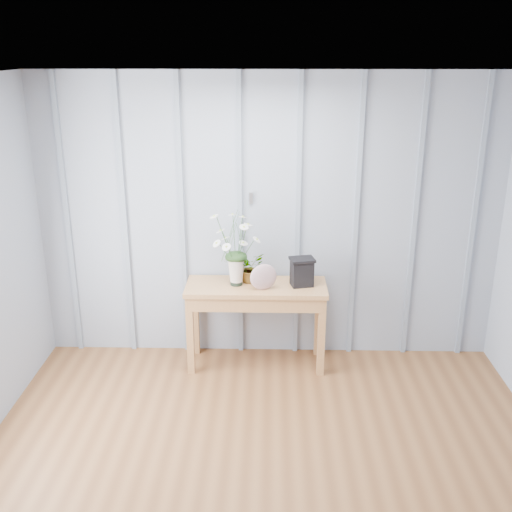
{
  "coord_description": "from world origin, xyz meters",
  "views": [
    {
      "loc": [
        0.01,
        -2.73,
        2.68
      ],
      "look_at": [
        -0.1,
        1.94,
        1.03
      ],
      "focal_mm": 42.0,
      "sensor_mm": 36.0,
      "label": 1
    }
  ],
  "objects_px": {
    "sideboard": "(256,297)",
    "felt_disc_vessel": "(263,277)",
    "daisy_vase": "(236,239)",
    "carved_box": "(302,272)"
  },
  "relations": [
    {
      "from": "felt_disc_vessel",
      "to": "carved_box",
      "type": "height_order",
      "value": "carved_box"
    },
    {
      "from": "sideboard",
      "to": "felt_disc_vessel",
      "type": "bearing_deg",
      "value": -58.5
    },
    {
      "from": "daisy_vase",
      "to": "felt_disc_vessel",
      "type": "relative_size",
      "value": 2.85
    },
    {
      "from": "felt_disc_vessel",
      "to": "sideboard",
      "type": "bearing_deg",
      "value": 106.35
    },
    {
      "from": "sideboard",
      "to": "felt_disc_vessel",
      "type": "distance_m",
      "value": 0.26
    },
    {
      "from": "daisy_vase",
      "to": "carved_box",
      "type": "distance_m",
      "value": 0.62
    },
    {
      "from": "sideboard",
      "to": "daisy_vase",
      "type": "height_order",
      "value": "daisy_vase"
    },
    {
      "from": "sideboard",
      "to": "daisy_vase",
      "type": "xyz_separation_m",
      "value": [
        -0.17,
        0.0,
        0.52
      ]
    },
    {
      "from": "felt_disc_vessel",
      "to": "carved_box",
      "type": "distance_m",
      "value": 0.34
    },
    {
      "from": "daisy_vase",
      "to": "carved_box",
      "type": "bearing_deg",
      "value": -0.21
    }
  ]
}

